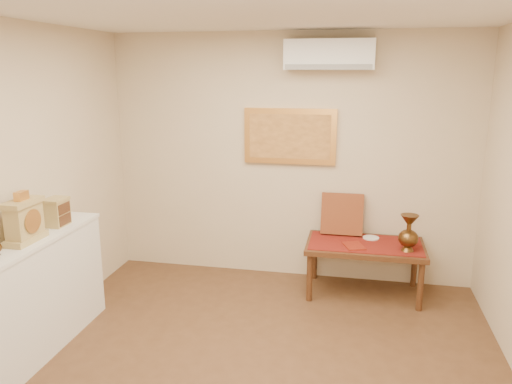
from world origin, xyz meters
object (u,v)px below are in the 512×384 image
(display_ledge, at_px, (18,307))
(mantel_clock, at_px, (24,221))
(low_table, at_px, (365,250))
(brass_urn_tall, at_px, (409,229))
(wooden_chest, at_px, (57,212))

(display_ledge, xyz_separation_m, mantel_clock, (0.02, 0.16, 0.66))
(mantel_clock, bearing_deg, low_table, 32.91)
(brass_urn_tall, xyz_separation_m, wooden_chest, (-3.06, -1.15, 0.32))
(mantel_clock, xyz_separation_m, wooden_chest, (-0.00, 0.43, -0.05))
(brass_urn_tall, relative_size, display_ledge, 0.22)
(display_ledge, distance_m, wooden_chest, 0.85)
(brass_urn_tall, bearing_deg, low_table, 161.31)
(brass_urn_tall, xyz_separation_m, low_table, (-0.41, 0.14, -0.30))
(wooden_chest, bearing_deg, low_table, 25.86)
(low_table, bearing_deg, mantel_clock, -147.09)
(wooden_chest, xyz_separation_m, low_table, (2.66, 1.29, -0.62))
(low_table, bearing_deg, display_ledge, -144.90)
(brass_urn_tall, distance_m, wooden_chest, 3.29)
(brass_urn_tall, height_order, display_ledge, brass_urn_tall)
(brass_urn_tall, bearing_deg, display_ledge, -150.52)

